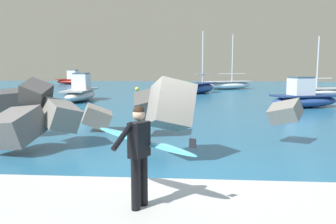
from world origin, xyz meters
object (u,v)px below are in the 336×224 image
boat_far_left (201,87)px  mooring_buoy_inner (99,111)px  surfer_with_board (141,147)px  mooring_buoy_middle (185,89)px  mooring_buoy_outer (137,89)px  boat_mid_centre (229,85)px  boat_near_left (81,92)px  boat_near_centre (72,80)px  boat_mid_right (304,98)px  boat_mid_left (320,91)px

boat_far_left → mooring_buoy_inner: size_ratio=14.23×
surfer_with_board → mooring_buoy_middle: surfer_with_board is taller
boat_far_left → mooring_buoy_middle: 4.11m
boat_far_left → mooring_buoy_outer: (-7.11, 3.19, -0.37)m
boat_mid_centre → mooring_buoy_middle: bearing=-148.9°
boat_near_left → boat_near_centre: (-10.01, 25.49, -0.01)m
boat_near_centre → boat_mid_right: 38.94m
surfer_with_board → boat_mid_left: size_ratio=0.37×
boat_mid_centre → mooring_buoy_inner: size_ratio=14.85×
boat_mid_centre → boat_near_left: bearing=-130.5°
boat_near_centre → mooring_buoy_middle: size_ratio=11.58×
mooring_buoy_inner → mooring_buoy_middle: 20.63m
mooring_buoy_middle → boat_far_left: bearing=-65.9°
boat_mid_centre → mooring_buoy_inner: bearing=-112.2°
boat_mid_centre → boat_far_left: 7.69m
boat_near_centre → boat_mid_left: boat_mid_left is taller
boat_mid_centre → boat_near_centre: bearing=156.4°
surfer_with_board → boat_far_left: bearing=86.8°
boat_mid_centre → boat_mid_right: (3.06, -18.68, 0.10)m
mooring_buoy_outer → boat_mid_left: bearing=-16.9°
boat_near_centre → mooring_buoy_middle: bearing=-36.3°
boat_mid_centre → surfer_with_board: bearing=-98.1°
boat_mid_centre → boat_far_left: boat_mid_centre is taller
boat_near_left → mooring_buoy_outer: boat_near_left is taller
boat_mid_left → mooring_buoy_middle: (-12.63, 6.04, -0.20)m
boat_mid_left → boat_mid_centre: boat_mid_centre is taller
boat_mid_right → mooring_buoy_outer: bearing=132.3°
boat_mid_right → mooring_buoy_outer: 20.31m
boat_far_left → mooring_buoy_inner: (-5.99, -16.44, -0.37)m
boat_far_left → mooring_buoy_middle: boat_far_left is taller
surfer_with_board → boat_near_left: 22.10m
surfer_with_board → mooring_buoy_middle: bearing=90.0°
surfer_with_board → mooring_buoy_outer: bearing=99.6°
boat_far_left → mooring_buoy_middle: (-1.67, 3.73, -0.37)m
surfer_with_board → boat_near_centre: size_ratio=0.40×
mooring_buoy_middle → boat_mid_centre: bearing=31.1°
boat_mid_centre → boat_mid_right: size_ratio=1.27×
boat_mid_left → mooring_buoy_outer: size_ratio=12.38×
boat_mid_right → mooring_buoy_middle: (-8.23, 15.56, -0.41)m
boat_near_left → mooring_buoy_inner: 8.72m
boat_mid_left → mooring_buoy_inner: boat_mid_left is taller
boat_near_left → boat_far_left: (9.66, 8.54, -0.10)m
boat_near_left → boat_mid_centre: size_ratio=0.80×
surfer_with_board → boat_far_left: size_ratio=0.33×
mooring_buoy_inner → mooring_buoy_outer: size_ratio=1.00×
boat_near_left → boat_mid_right: bearing=-11.5°
boat_mid_centre → mooring_buoy_outer: boat_mid_centre is taller
boat_near_centre → boat_mid_centre: boat_mid_centre is taller
boat_mid_left → boat_far_left: boat_far_left is taller
boat_near_centre → mooring_buoy_inner: boat_near_centre is taller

